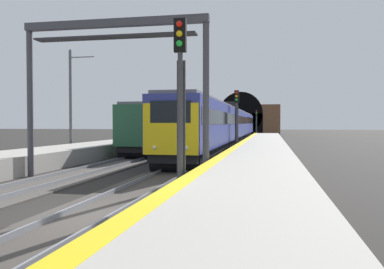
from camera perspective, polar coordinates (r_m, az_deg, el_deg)
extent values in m
plane|color=#282623|center=(11.42, -13.94, -11.26)|extent=(320.00, 320.00, 0.00)
cube|color=#ADA89E|center=(10.31, 7.21, -9.86)|extent=(112.00, 3.77, 0.97)
cube|color=yellow|center=(10.47, -1.83, -6.96)|extent=(112.00, 0.50, 0.01)
cube|color=#423D38|center=(11.42, -13.94, -11.11)|extent=(160.00, 2.93, 0.06)
cube|color=gray|center=(11.71, -17.18, -10.29)|extent=(160.00, 0.07, 0.15)
cube|color=gray|center=(11.12, -10.53, -10.88)|extent=(160.00, 0.07, 0.15)
cube|color=navy|center=(28.56, 1.56, 1.51)|extent=(18.60, 2.91, 2.98)
cube|color=black|center=(28.56, 1.56, 2.35)|extent=(17.85, 2.93, 0.89)
cube|color=slate|center=(28.60, 1.56, 4.70)|extent=(18.04, 2.48, 0.20)
cube|color=black|center=(28.61, 1.56, -1.86)|extent=(18.22, 2.56, 0.53)
cylinder|color=black|center=(20.67, -2.24, -4.12)|extent=(0.96, 2.64, 0.96)
cylinder|color=black|center=(22.41, -1.17, -3.67)|extent=(0.96, 2.64, 0.96)
cylinder|color=black|center=(34.90, 3.31, -1.79)|extent=(0.96, 2.64, 0.96)
cylinder|color=black|center=(36.68, 3.69, -1.63)|extent=(0.96, 2.64, 0.96)
cube|color=yellow|center=(19.42, -3.06, 0.79)|extent=(0.13, 2.75, 2.51)
cube|color=black|center=(19.38, -3.10, 3.24)|extent=(0.04, 2.01, 1.07)
sphere|color=#F2EACC|center=(19.21, -0.82, -1.92)|extent=(0.20, 0.20, 0.20)
sphere|color=#F2EACC|center=(19.60, -5.34, -1.85)|extent=(0.20, 0.20, 0.20)
cube|color=navy|center=(47.55, 5.39, 1.53)|extent=(18.60, 2.91, 2.98)
cube|color=black|center=(47.55, 5.39, 2.05)|extent=(17.85, 2.93, 0.84)
cube|color=slate|center=(47.58, 5.39, 3.44)|extent=(18.04, 2.48, 0.20)
cube|color=black|center=(47.58, 5.38, -0.50)|extent=(18.22, 2.56, 0.53)
cylinder|color=black|center=(39.50, 4.18, -1.40)|extent=(0.96, 2.64, 0.96)
cylinder|color=black|center=(41.29, 4.48, -1.28)|extent=(0.96, 2.64, 0.96)
cylinder|color=black|center=(53.92, 6.07, -0.61)|extent=(0.96, 2.64, 0.96)
cylinder|color=black|center=(55.71, 6.23, -0.54)|extent=(0.96, 2.64, 0.96)
cube|color=navy|center=(66.64, 7.02, 1.54)|extent=(18.60, 2.91, 2.98)
cube|color=black|center=(66.64, 7.03, 1.99)|extent=(17.85, 2.93, 0.92)
cube|color=slate|center=(66.66, 7.03, 2.90)|extent=(18.04, 2.48, 0.20)
cube|color=black|center=(66.66, 7.02, 0.09)|extent=(18.22, 2.56, 0.53)
cylinder|color=black|center=(58.79, 6.45, -0.43)|extent=(0.96, 2.64, 0.96)
cylinder|color=black|center=(60.58, 6.60, -0.37)|extent=(0.96, 2.64, 0.96)
cylinder|color=black|center=(72.77, 7.37, -0.05)|extent=(0.96, 2.64, 0.96)
cylinder|color=black|center=(74.56, 7.46, -0.01)|extent=(0.96, 2.64, 0.96)
cube|color=black|center=(47.60, 5.39, 4.10)|extent=(1.30, 1.72, 0.90)
cube|color=#235638|center=(36.88, -3.46, 1.36)|extent=(19.64, 2.98, 2.88)
cube|color=black|center=(36.88, -3.46, 2.00)|extent=(18.86, 3.00, 0.88)
cube|color=slate|center=(36.91, -3.46, 3.75)|extent=(19.05, 2.55, 0.20)
cube|color=black|center=(36.92, -3.45, -1.16)|extent=(19.25, 2.64, 0.50)
cylinder|color=black|center=(45.52, -0.75, -1.04)|extent=(0.92, 2.61, 0.90)
cylinder|color=black|center=(43.75, -1.22, -1.15)|extent=(0.92, 2.61, 0.90)
cylinder|color=black|center=(30.21, -6.69, -2.38)|extent=(0.92, 2.61, 0.90)
cylinder|color=black|center=(28.50, -7.77, -2.62)|extent=(0.92, 2.61, 0.90)
cube|color=yellow|center=(46.50, -0.50, 1.16)|extent=(0.14, 2.72, 2.48)
cube|color=black|center=(46.55, -0.48, 2.11)|extent=(0.05, 1.98, 1.04)
sphere|color=#F2EACC|center=(46.73, -1.42, 0.07)|extent=(0.20, 0.20, 0.20)
sphere|color=#F2EACC|center=(46.43, 0.46, 0.06)|extent=(0.20, 0.20, 0.20)
cube|color=#235638|center=(56.64, 1.68, 1.44)|extent=(19.64, 2.98, 2.88)
cube|color=black|center=(56.64, 1.68, 1.67)|extent=(18.86, 3.00, 0.82)
cube|color=slate|center=(56.66, 1.68, 2.99)|extent=(19.05, 2.55, 0.20)
cube|color=black|center=(56.67, 1.68, -0.21)|extent=(19.25, 2.64, 0.50)
cylinder|color=black|center=(65.30, 2.87, -0.25)|extent=(0.92, 2.61, 0.90)
cylinder|color=black|center=(63.52, 2.65, -0.30)|extent=(0.92, 2.61, 0.90)
cylinder|color=black|center=(49.85, 0.43, -0.81)|extent=(0.92, 2.61, 0.90)
cylinder|color=black|center=(48.09, 0.05, -0.90)|extent=(0.92, 2.61, 0.90)
cube|color=black|center=(56.67, 1.68, 3.55)|extent=(1.31, 1.71, 0.90)
cylinder|color=#38383D|center=(12.69, -1.68, 0.93)|extent=(0.16, 0.16, 4.77)
cube|color=black|center=(12.99, -1.69, 13.86)|extent=(0.20, 0.38, 1.05)
cube|color=#38383D|center=(12.83, -1.54, 0.93)|extent=(0.04, 0.28, 4.29)
sphere|color=red|center=(12.94, -1.82, 15.39)|extent=(0.20, 0.20, 0.20)
sphere|color=yellow|center=(12.87, -1.82, 14.09)|extent=(0.20, 0.20, 0.20)
sphere|color=green|center=(12.81, -1.82, 12.78)|extent=(0.20, 0.20, 0.20)
cylinder|color=#38383D|center=(33.81, 6.33, 0.88)|extent=(0.16, 0.16, 4.25)
cube|color=black|center=(33.88, 6.34, 5.36)|extent=(0.20, 0.38, 1.05)
cube|color=#38383D|center=(33.95, 6.35, 0.88)|extent=(0.04, 0.28, 3.82)
sphere|color=red|center=(33.78, 6.33, 5.93)|extent=(0.20, 0.20, 0.20)
sphere|color=yellow|center=(33.76, 6.33, 5.42)|extent=(0.20, 0.20, 0.20)
sphere|color=green|center=(33.74, 6.33, 4.91)|extent=(0.20, 0.20, 0.20)
cylinder|color=#38383D|center=(81.36, 9.12, 1.26)|extent=(0.16, 0.16, 4.21)
cube|color=black|center=(81.38, 9.12, 3.11)|extent=(0.20, 0.38, 1.05)
cube|color=#38383D|center=(81.50, 9.12, 1.26)|extent=(0.04, 0.28, 3.79)
sphere|color=red|center=(81.26, 9.12, 3.34)|extent=(0.20, 0.20, 0.20)
sphere|color=yellow|center=(81.26, 9.12, 3.13)|extent=(0.20, 0.20, 0.20)
sphere|color=green|center=(81.25, 9.12, 2.92)|extent=(0.20, 0.20, 0.20)
cylinder|color=#3F3F47|center=(20.62, -21.97, 4.01)|extent=(0.28, 0.28, 6.89)
cylinder|color=#3F3F47|center=(17.51, 2.00, 4.58)|extent=(0.28, 0.28, 6.89)
cube|color=#3F3F47|center=(19.18, -11.04, 15.24)|extent=(0.36, 8.74, 0.35)
cube|color=#2D2D33|center=(19.04, -11.03, 13.41)|extent=(0.70, 7.62, 0.08)
cube|color=brown|center=(97.72, 6.99, 2.14)|extent=(2.60, 18.41, 7.03)
cube|color=black|center=(96.36, 6.93, 1.52)|extent=(0.12, 10.31, 4.92)
cylinder|color=black|center=(96.39, 6.93, 2.99)|extent=(0.12, 10.31, 10.31)
cylinder|color=#595B60|center=(33.38, -16.84, 4.33)|extent=(0.22, 0.22, 8.35)
cylinder|color=#595B60|center=(33.29, -15.32, 10.54)|extent=(0.08, 2.02, 0.08)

